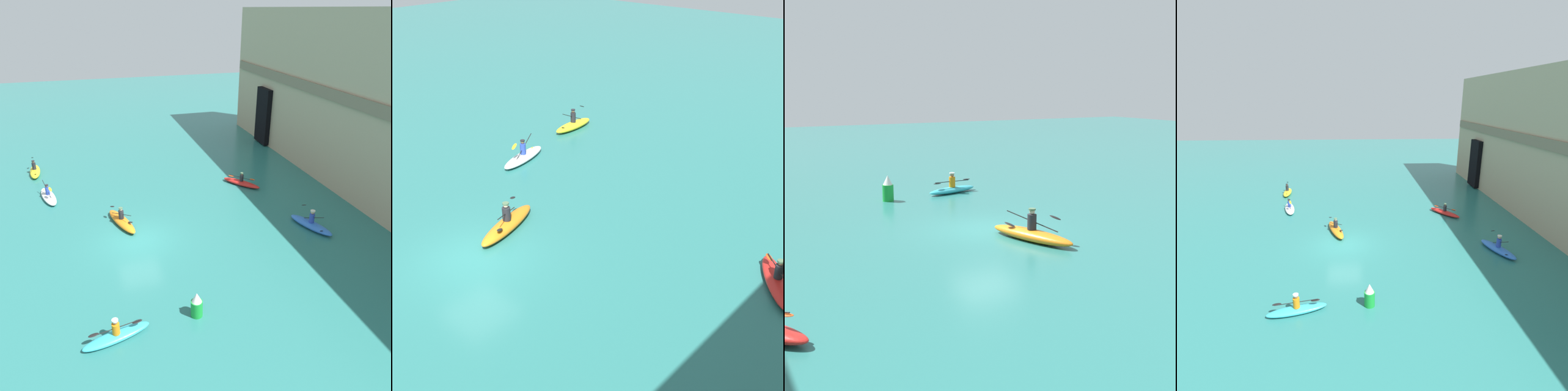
# 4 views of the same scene
# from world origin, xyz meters

# --- Properties ---
(ground_plane) EXTENTS (120.00, 120.00, 0.00)m
(ground_plane) POSITION_xyz_m (0.00, 0.00, 0.00)
(ground_plane) COLOR #28706B
(kayak_red) EXTENTS (2.99, 2.50, 1.05)m
(kayak_red) POSITION_xyz_m (-5.66, 9.01, 0.21)
(kayak_red) COLOR red
(kayak_red) RESTS_ON ground
(kayak_white) EXTENTS (3.40, 1.68, 1.20)m
(kayak_white) POSITION_xyz_m (-7.42, -5.41, 0.21)
(kayak_white) COLOR white
(kayak_white) RESTS_ON ground
(kayak_yellow) EXTENTS (3.06, 1.02, 1.25)m
(kayak_yellow) POSITION_xyz_m (-12.62, -6.72, 0.25)
(kayak_yellow) COLOR yellow
(kayak_yellow) RESTS_ON ground
(kayak_blue) EXTENTS (3.24, 1.87, 1.31)m
(kayak_blue) POSITION_xyz_m (1.61, 10.73, 0.25)
(kayak_blue) COLOR blue
(kayak_blue) RESTS_ON ground
(kayak_orange) EXTENTS (3.61, 1.83, 1.20)m
(kayak_orange) POSITION_xyz_m (-2.21, -0.70, 0.25)
(kayak_orange) COLOR orange
(kayak_orange) RESTS_ON ground
(kayak_cyan) EXTENTS (1.42, 3.03, 1.08)m
(kayak_cyan) POSITION_xyz_m (7.30, -2.01, 0.22)
(kayak_cyan) COLOR #33B2C6
(kayak_cyan) RESTS_ON ground
(marker_buoy) EXTENTS (0.54, 0.54, 1.27)m
(marker_buoy) POSITION_xyz_m (6.92, 1.61, 0.59)
(marker_buoy) COLOR green
(marker_buoy) RESTS_ON ground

